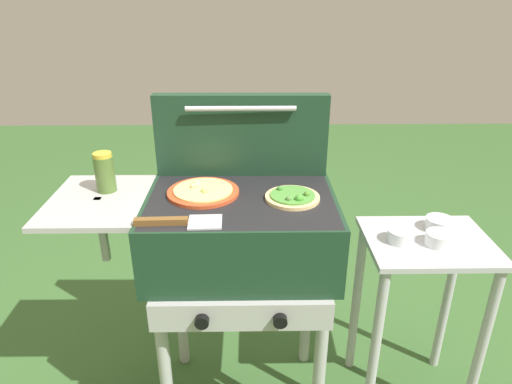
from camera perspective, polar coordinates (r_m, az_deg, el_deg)
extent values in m
cube|color=#193823|center=(1.59, -1.81, -4.62)|extent=(0.64, 0.48, 0.24)
cube|color=black|center=(1.53, -1.87, -0.83)|extent=(0.61, 0.46, 0.01)
cube|color=#ABABAB|center=(1.62, -19.14, -1.05)|extent=(0.32, 0.41, 0.02)
cube|color=#ABABAB|center=(1.67, -18.62, -4.50)|extent=(0.02, 0.02, 0.24)
cube|color=#ABABAB|center=(1.47, -1.86, -15.22)|extent=(0.58, 0.02, 0.10)
cylinder|color=black|center=(1.46, -6.77, -15.78)|extent=(0.04, 0.02, 0.04)
cylinder|color=black|center=(1.46, 3.03, -15.77)|extent=(0.04, 0.02, 0.04)
cylinder|color=#ABABAB|center=(1.73, -11.28, -20.86)|extent=(0.04, 0.04, 0.66)
cylinder|color=#ABABAB|center=(1.73, 7.95, -20.86)|extent=(0.04, 0.04, 0.66)
cylinder|color=#ABABAB|center=(2.02, -9.47, -13.21)|extent=(0.04, 0.04, 0.66)
cylinder|color=#ABABAB|center=(2.01, 6.38, -13.16)|extent=(0.04, 0.04, 0.66)
cube|color=#193823|center=(1.68, -1.83, 7.09)|extent=(0.63, 0.06, 0.30)
cylinder|color=#B7B7BC|center=(1.60, -1.91, 10.36)|extent=(0.38, 0.02, 0.02)
cylinder|color=#E0C17F|center=(1.52, 4.56, -0.69)|extent=(0.18, 0.18, 0.01)
cylinder|color=#4C8C38|center=(1.52, 4.57, -0.39)|extent=(0.15, 0.15, 0.01)
sphere|color=#437133|center=(1.48, 5.55, -0.80)|extent=(0.02, 0.02, 0.02)
sphere|color=#4B7E2A|center=(1.51, 6.35, -0.25)|extent=(0.02, 0.02, 0.02)
sphere|color=#3E7D33|center=(1.55, 2.97, 0.43)|extent=(0.02, 0.02, 0.02)
sphere|color=#459530|center=(1.48, 5.41, -0.81)|extent=(0.03, 0.03, 0.03)
sphere|color=#517B3D|center=(1.47, 4.06, -0.83)|extent=(0.02, 0.02, 0.02)
cylinder|color=#C64723|center=(1.57, -6.60, -0.02)|extent=(0.24, 0.24, 0.01)
cylinder|color=#EDD17A|center=(1.56, -6.61, 0.28)|extent=(0.20, 0.20, 0.01)
sphere|color=#C0E68A|center=(1.59, -7.38, 0.92)|extent=(0.03, 0.03, 0.03)
sphere|color=#BAE76C|center=(1.54, -6.40, 0.17)|extent=(0.02, 0.02, 0.02)
sphere|color=#E2B481|center=(1.57, -7.85, 0.68)|extent=(0.02, 0.02, 0.02)
cylinder|color=#4C6B2D|center=(1.64, -18.32, 2.15)|extent=(0.07, 0.07, 0.12)
cylinder|color=gold|center=(1.62, -18.64, 4.42)|extent=(0.06, 0.06, 0.01)
cube|color=#B7BABF|center=(1.37, -6.36, -3.76)|extent=(0.10, 0.09, 0.01)
cube|color=brown|center=(1.39, -11.75, -3.60)|extent=(0.16, 0.03, 0.02)
cube|color=#B2B2B7|center=(1.73, 20.71, -5.86)|extent=(0.44, 0.36, 0.02)
cylinder|color=#B2B2B7|center=(1.77, 14.56, -18.84)|extent=(0.04, 0.04, 0.71)
cylinder|color=#B2B2B7|center=(1.90, 26.19, -17.43)|extent=(0.04, 0.04, 0.71)
cylinder|color=#B2B2B7|center=(1.99, 12.41, -13.00)|extent=(0.04, 0.04, 0.71)
cylinder|color=#B2B2B7|center=(2.11, 22.73, -12.21)|extent=(0.04, 0.04, 0.71)
cylinder|color=silver|center=(1.70, 21.88, -5.44)|extent=(0.09, 0.09, 0.04)
cylinder|color=maroon|center=(1.70, 21.84, -5.64)|extent=(0.08, 0.08, 0.02)
cylinder|color=silver|center=(1.67, 17.61, -5.24)|extent=(0.09, 0.09, 0.04)
cylinder|color=maroon|center=(1.68, 17.58, -5.44)|extent=(0.08, 0.08, 0.02)
cylinder|color=silver|center=(1.80, 21.88, -3.71)|extent=(0.10, 0.10, 0.04)
cylinder|color=#4C7533|center=(1.80, 21.84, -3.89)|extent=(0.08, 0.08, 0.02)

